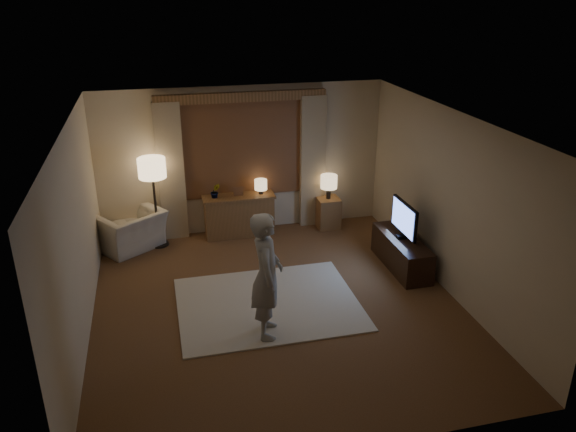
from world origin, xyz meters
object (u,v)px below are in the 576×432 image
object	(u,v)px
sideboard	(239,216)
side_table	(328,213)
armchair	(130,230)
person	(267,275)
tv_stand	(401,253)

from	to	relation	value
sideboard	side_table	bearing A→B (deg)	-1.75
sideboard	armchair	world-z (taller)	sideboard
sideboard	armchair	xyz separation A→B (m)	(-1.88, -0.13, -0.02)
person	armchair	bearing A→B (deg)	40.68
side_table	person	distance (m)	3.62
armchair	person	size ratio (longest dim) A/B	0.61
tv_stand	person	distance (m)	2.82
sideboard	armchair	bearing A→B (deg)	-176.14
tv_stand	person	size ratio (longest dim) A/B	0.84
sideboard	person	bearing A→B (deg)	-92.64
side_table	tv_stand	size ratio (longest dim) A/B	0.40
armchair	person	world-z (taller)	person
armchair	side_table	bearing A→B (deg)	146.13
side_table	person	size ratio (longest dim) A/B	0.34
person	side_table	bearing A→B (deg)	-18.99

